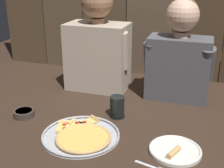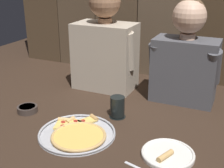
% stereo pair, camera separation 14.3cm
% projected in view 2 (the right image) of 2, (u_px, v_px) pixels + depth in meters
% --- Properties ---
extents(ground_plane, '(3.20, 3.20, 0.00)m').
position_uv_depth(ground_plane, '(109.00, 128.00, 1.40)').
color(ground_plane, '#332319').
extents(pizza_tray, '(0.35, 0.35, 0.03)m').
position_uv_depth(pizza_tray, '(78.00, 134.00, 1.33)').
color(pizza_tray, '#B2B2B7').
rests_on(pizza_tray, ground).
extents(dinner_plate, '(0.21, 0.21, 0.03)m').
position_uv_depth(dinner_plate, '(168.00, 154.00, 1.18)').
color(dinner_plate, white).
rests_on(dinner_plate, ground).
extents(drinking_glass, '(0.08, 0.08, 0.11)m').
position_uv_depth(drinking_glass, '(117.00, 107.00, 1.48)').
color(drinking_glass, black).
rests_on(drinking_glass, ground).
extents(dipping_bowl, '(0.10, 0.10, 0.03)m').
position_uv_depth(dipping_bowl, '(27.00, 109.00, 1.55)').
color(dipping_bowl, '#3D332D').
rests_on(dipping_bowl, ground).
extents(diner_left, '(0.40, 0.22, 0.62)m').
position_uv_depth(diner_left, '(105.00, 43.00, 1.77)').
color(diner_left, '#B2A38E').
rests_on(diner_left, ground).
extents(diner_right, '(0.38, 0.20, 0.56)m').
position_uv_depth(diner_right, '(186.00, 55.00, 1.60)').
color(diner_right, '#4C4C51').
rests_on(diner_right, ground).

